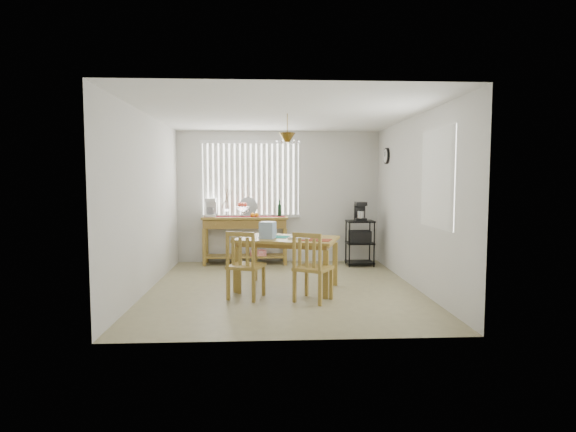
{
  "coord_description": "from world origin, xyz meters",
  "views": [
    {
      "loc": [
        -0.27,
        -6.7,
        1.62
      ],
      "look_at": [
        0.1,
        0.55,
        1.05
      ],
      "focal_mm": 28.0,
      "sensor_mm": 36.0,
      "label": 1
    }
  ],
  "objects": [
    {
      "name": "cart_items",
      "position": [
        1.54,
        1.75,
        1.03
      ],
      "size": [
        0.2,
        0.24,
        0.36
      ],
      "color": "black",
      "rests_on": "wire_cart"
    },
    {
      "name": "wire_cart",
      "position": [
        1.54,
        1.74,
        0.52
      ],
      "size": [
        0.51,
        0.41,
        0.86
      ],
      "color": "black",
      "rests_on": "ground"
    },
    {
      "name": "ground",
      "position": [
        0.0,
        0.0,
        -0.01
      ],
      "size": [
        4.0,
        4.5,
        0.01
      ],
      "primitive_type": "cube",
      "color": "#9B9269"
    },
    {
      "name": "chair_right",
      "position": [
        0.35,
        -0.79,
        0.46
      ],
      "size": [
        0.6,
        0.6,
        0.94
      ],
      "color": "olive",
      "rests_on": "ground"
    },
    {
      "name": "sideboard_items",
      "position": [
        -0.94,
        2.02,
        1.07
      ],
      "size": [
        1.56,
        0.39,
        0.71
      ],
      "color": "maroon",
      "rests_on": "sideboard"
    },
    {
      "name": "room_shell",
      "position": [
        0.0,
        0.02,
        1.69
      ],
      "size": [
        4.2,
        4.7,
        2.7
      ],
      "color": "silver",
      "rests_on": "ground"
    },
    {
      "name": "table_items",
      "position": [
        -0.11,
        -0.13,
        0.86
      ],
      "size": [
        1.08,
        0.83,
        0.25
      ],
      "color": "#157763",
      "rests_on": "dining_table"
    },
    {
      "name": "sideboard",
      "position": [
        -0.65,
        2.0,
        0.7
      ],
      "size": [
        1.65,
        0.46,
        0.93
      ],
      "color": "olive",
      "rests_on": "ground"
    },
    {
      "name": "chair_left",
      "position": [
        -0.55,
        -0.6,
        0.46
      ],
      "size": [
        0.56,
        0.56,
        0.94
      ],
      "color": "olive",
      "rests_on": "ground"
    },
    {
      "name": "dining_table",
      "position": [
        0.06,
        -0.06,
        0.68
      ],
      "size": [
        1.66,
        1.33,
        0.77
      ],
      "color": "olive",
      "rests_on": "ground"
    }
  ]
}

